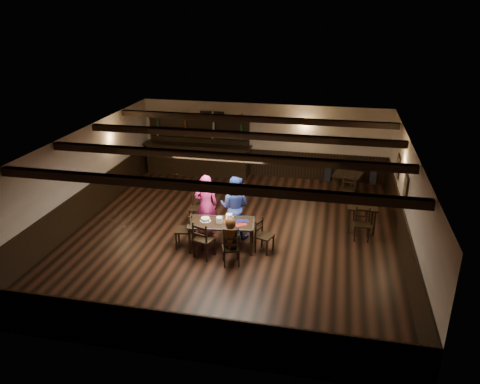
% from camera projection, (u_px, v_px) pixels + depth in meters
% --- Properties ---
extents(ground, '(10.00, 10.00, 0.00)m').
position_uv_depth(ground, '(233.00, 235.00, 13.05)').
color(ground, black).
rests_on(ground, ground).
extents(room_shell, '(9.02, 10.02, 2.71)m').
position_uv_depth(room_shell, '(233.00, 176.00, 12.43)').
color(room_shell, beige).
rests_on(room_shell, ground).
extents(dining_table, '(1.79, 1.07, 0.75)m').
position_uv_depth(dining_table, '(222.00, 225.00, 12.10)').
color(dining_table, black).
rests_on(dining_table, ground).
extents(chair_near_left, '(0.58, 0.56, 0.98)m').
position_uv_depth(chair_near_left, '(202.00, 237.00, 11.67)').
color(chair_near_left, black).
rests_on(chair_near_left, ground).
extents(chair_near_right, '(0.51, 0.50, 0.87)m').
position_uv_depth(chair_near_right, '(231.00, 247.00, 11.33)').
color(chair_near_right, black).
rests_on(chair_near_right, ground).
extents(chair_end_left, '(0.49, 0.51, 0.96)m').
position_uv_depth(chair_end_left, '(187.00, 227.00, 12.23)').
color(chair_end_left, black).
rests_on(chair_end_left, ground).
extents(chair_end_right, '(0.51, 0.52, 0.89)m').
position_uv_depth(chair_end_right, '(262.00, 233.00, 12.03)').
color(chair_end_right, black).
rests_on(chair_end_right, ground).
extents(chair_far_pushed, '(0.46, 0.44, 0.95)m').
position_uv_depth(chair_far_pushed, '(198.00, 205.00, 13.59)').
color(chair_far_pushed, black).
rests_on(chair_far_pushed, ground).
extents(woman_pink, '(0.74, 0.61, 1.75)m').
position_uv_depth(woman_pink, '(206.00, 205.00, 12.79)').
color(woman_pink, '#DE346A').
rests_on(woman_pink, ground).
extents(man_blue, '(0.92, 0.76, 1.74)m').
position_uv_depth(man_blue, '(235.00, 207.00, 12.70)').
color(man_blue, navy).
rests_on(man_blue, ground).
extents(seated_person, '(0.34, 0.51, 0.84)m').
position_uv_depth(seated_person, '(231.00, 234.00, 11.26)').
color(seated_person, black).
rests_on(seated_person, ground).
extents(cake, '(0.28, 0.28, 0.09)m').
position_uv_depth(cake, '(205.00, 220.00, 12.13)').
color(cake, white).
rests_on(cake, dining_table).
extents(plate_stack_a, '(0.16, 0.16, 0.15)m').
position_uv_depth(plate_stack_a, '(219.00, 220.00, 12.02)').
color(plate_stack_a, white).
rests_on(plate_stack_a, dining_table).
extents(plate_stack_b, '(0.17, 0.17, 0.20)m').
position_uv_depth(plate_stack_b, '(229.00, 218.00, 12.09)').
color(plate_stack_b, white).
rests_on(plate_stack_b, dining_table).
extents(tea_light, '(0.05, 0.05, 0.06)m').
position_uv_depth(tea_light, '(222.00, 220.00, 12.12)').
color(tea_light, '#A5A8AD').
rests_on(tea_light, dining_table).
extents(salt_shaker, '(0.03, 0.03, 0.08)m').
position_uv_depth(salt_shaker, '(234.00, 223.00, 11.94)').
color(salt_shaker, silver).
rests_on(salt_shaker, dining_table).
extents(pepper_shaker, '(0.03, 0.03, 0.08)m').
position_uv_depth(pepper_shaker, '(237.00, 223.00, 11.95)').
color(pepper_shaker, '#A5A8AD').
rests_on(pepper_shaker, dining_table).
extents(drink_glass, '(0.08, 0.08, 0.12)m').
position_uv_depth(drink_glass, '(232.00, 218.00, 12.14)').
color(drink_glass, silver).
rests_on(drink_glass, dining_table).
extents(menu_red, '(0.35, 0.33, 0.00)m').
position_uv_depth(menu_red, '(241.00, 224.00, 11.95)').
color(menu_red, maroon).
rests_on(menu_red, dining_table).
extents(menu_blue, '(0.36, 0.30, 0.00)m').
position_uv_depth(menu_blue, '(242.00, 221.00, 12.13)').
color(menu_blue, '#0D1444').
rests_on(menu_blue, dining_table).
extents(bar_counter, '(4.02, 0.70, 2.20)m').
position_uv_depth(bar_counter, '(198.00, 155.00, 17.52)').
color(bar_counter, black).
rests_on(bar_counter, ground).
extents(back_table_a, '(0.84, 0.84, 0.75)m').
position_uv_depth(back_table_a, '(362.00, 208.00, 13.18)').
color(back_table_a, black).
rests_on(back_table_a, ground).
extents(back_table_b, '(1.07, 1.07, 0.75)m').
position_uv_depth(back_table_b, '(348.00, 176.00, 15.55)').
color(back_table_b, black).
rests_on(back_table_b, ground).
extents(bg_patron_left, '(0.27, 0.37, 0.70)m').
position_uv_depth(bg_patron_left, '(329.00, 170.00, 15.66)').
color(bg_patron_left, black).
rests_on(bg_patron_left, ground).
extents(bg_patron_right, '(0.23, 0.35, 0.69)m').
position_uv_depth(bg_patron_right, '(374.00, 173.00, 15.41)').
color(bg_patron_right, black).
rests_on(bg_patron_right, ground).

